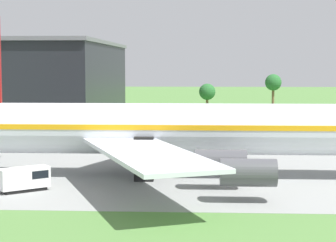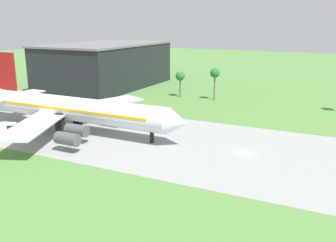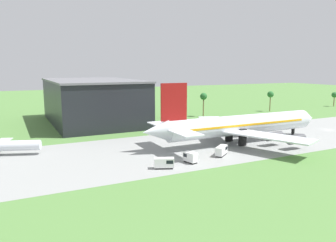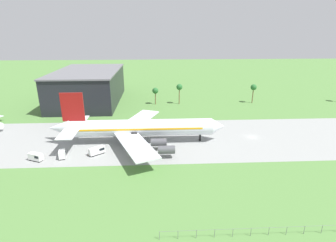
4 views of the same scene
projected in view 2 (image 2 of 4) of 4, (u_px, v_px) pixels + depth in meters
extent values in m
plane|color=#517F3D|center=(244.00, 153.00, 86.01)|extent=(600.00, 600.00, 0.00)
cube|color=gray|center=(244.00, 153.00, 86.01)|extent=(320.00, 44.00, 0.02)
cylinder|color=silver|center=(76.00, 109.00, 101.56)|extent=(55.77, 6.55, 6.55)
cone|color=silver|center=(178.00, 122.00, 88.55)|extent=(5.24, 6.41, 6.41)
cube|color=#EFA314|center=(76.00, 107.00, 101.43)|extent=(47.40, 6.68, 0.65)
cube|color=maroon|center=(5.00, 71.00, 110.31)|extent=(8.51, 0.50, 11.13)
cube|color=silver|center=(7.00, 97.00, 112.49)|extent=(5.89, 26.18, 0.30)
cube|color=silver|center=(35.00, 124.00, 90.97)|extent=(17.92, 28.02, 0.44)
cube|color=silver|center=(101.00, 103.00, 114.17)|extent=(17.92, 28.02, 0.44)
cylinder|color=#4C4C51|center=(77.00, 130.00, 92.76)|extent=(5.89, 2.95, 2.95)
cylinder|color=#4C4C51|center=(67.00, 139.00, 85.96)|extent=(5.89, 2.95, 2.95)
cylinder|color=#4C4C51|center=(113.00, 116.00, 106.37)|extent=(5.89, 2.95, 2.95)
cylinder|color=#4C4C51|center=(133.00, 112.00, 110.91)|extent=(5.89, 2.95, 2.95)
cube|color=black|center=(152.00, 132.00, 92.46)|extent=(0.70, 0.90, 5.51)
cube|color=black|center=(60.00, 123.00, 100.51)|extent=(2.40, 1.20, 5.51)
cube|color=black|center=(77.00, 117.00, 106.75)|extent=(2.40, 1.20, 5.51)
cube|color=black|center=(6.00, 133.00, 100.92)|extent=(4.92, 4.35, 0.40)
cube|color=white|center=(5.00, 128.00, 100.56)|extent=(5.72, 5.03, 2.34)
cube|color=black|center=(11.00, 126.00, 100.76)|extent=(2.81, 2.82, 0.90)
cube|color=black|center=(106.00, 66.00, 170.82)|extent=(36.00, 60.00, 18.75)
cube|color=slate|center=(105.00, 44.00, 168.28)|extent=(36.72, 61.20, 0.80)
cylinder|color=brown|center=(214.00, 87.00, 141.80)|extent=(0.56, 0.56, 9.82)
sphere|color=#28662D|center=(215.00, 73.00, 140.37)|extent=(3.60, 3.60, 3.60)
cylinder|color=brown|center=(180.00, 87.00, 148.19)|extent=(0.56, 0.56, 7.73)
sphere|color=#28662D|center=(180.00, 76.00, 147.03)|extent=(3.60, 3.60, 3.60)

